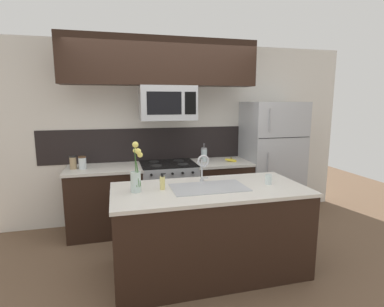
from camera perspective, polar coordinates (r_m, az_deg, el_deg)
ground_plane at (r=3.69m, az=-1.83°, el=-18.92°), size 10.00×10.00×0.00m
rear_partition at (r=4.57m, az=-1.75°, el=3.92°), size 5.20×0.10×2.60m
splash_band at (r=4.48m, az=-5.34°, el=1.82°), size 3.50×0.01×0.48m
back_counter_left at (r=4.27m, az=-16.10°, el=-8.52°), size 0.99×0.65×0.91m
back_counter_right at (r=4.51m, az=5.42°, el=-7.15°), size 0.84×0.65×0.91m
stove_range at (r=4.32m, az=-4.50°, el=-7.85°), size 0.76×0.64×0.93m
microwave at (r=4.09m, az=-4.69°, el=9.56°), size 0.74×0.40×0.45m
upper_cabinet_band at (r=4.08m, az=-5.87°, el=16.96°), size 2.53×0.34×0.60m
refrigerator at (r=4.76m, az=14.73°, el=-1.22°), size 0.83×0.74×1.77m
storage_jar_tall at (r=4.17m, az=-21.72°, el=-1.60°), size 0.08×0.08×0.17m
storage_jar_medium at (r=4.13m, az=-20.14°, el=-1.65°), size 0.10×0.10×0.16m
banana_bunch at (r=4.39m, az=7.46°, el=-1.26°), size 0.19×0.12×0.08m
french_press at (r=4.36m, az=2.28°, el=-0.23°), size 0.09×0.09×0.27m
island_counter at (r=3.23m, az=3.33°, el=-14.27°), size 1.97×0.93×0.91m
kitchen_sink at (r=3.09m, az=3.22°, el=-7.76°), size 0.76×0.44×0.16m
sink_faucet at (r=3.22m, az=2.10°, el=-2.10°), size 0.14×0.14×0.31m
dish_soap_bottle at (r=3.01m, az=-5.65°, el=-5.56°), size 0.06×0.05×0.16m
spare_glass at (r=3.28m, az=14.36°, el=-4.78°), size 0.07×0.07×0.10m
flower_vase at (r=2.94m, az=-10.61°, el=-4.39°), size 0.12×0.13×0.50m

